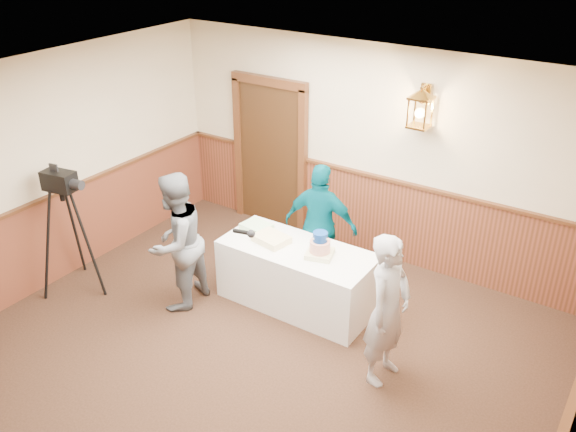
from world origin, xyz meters
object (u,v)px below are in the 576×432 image
at_px(assistant_p, 321,225).
at_px(tv_camera_rig, 70,238).
at_px(sheet_cake_green, 257,227).
at_px(sheet_cake_yellow, 271,239).
at_px(display_table, 297,276).
at_px(tiered_cake, 320,247).
at_px(baker, 388,310).
at_px(interviewer, 176,242).

height_order(assistant_p, tv_camera_rig, assistant_p).
bearing_deg(sheet_cake_green, sheet_cake_yellow, -24.24).
bearing_deg(display_table, tv_camera_rig, -153.58).
bearing_deg(tiered_cake, sheet_cake_green, 173.65).
height_order(sheet_cake_yellow, tv_camera_rig, tv_camera_rig).
relative_size(sheet_cake_yellow, tv_camera_rig, 0.25).
xyz_separation_m(sheet_cake_green, assistant_p, (0.62, 0.47, -0.01)).
xyz_separation_m(sheet_cake_yellow, sheet_cake_green, (-0.31, 0.14, -0.00)).
bearing_deg(sheet_cake_yellow, tv_camera_rig, -150.94).
bearing_deg(sheet_cake_green, baker, -18.47).
distance_m(tiered_cake, assistant_p, 0.66).
bearing_deg(tiered_cake, baker, -27.74).
relative_size(sheet_cake_yellow, interviewer, 0.23).
bearing_deg(interviewer, sheet_cake_yellow, 127.43).
height_order(display_table, sheet_cake_green, sheet_cake_green).
distance_m(tiered_cake, baker, 1.24).
height_order(interviewer, tv_camera_rig, interviewer).
distance_m(display_table, tv_camera_rig, 2.75).
relative_size(interviewer, assistant_p, 1.06).
height_order(display_table, sheet_cake_yellow, sheet_cake_yellow).
height_order(baker, assistant_p, baker).
xyz_separation_m(display_table, tv_camera_rig, (-2.45, -1.21, 0.32)).
distance_m(tiered_cake, tv_camera_rig, 3.00).
bearing_deg(sheet_cake_green, interviewer, -120.44).
bearing_deg(tiered_cake, assistant_p, 119.63).
height_order(sheet_cake_green, interviewer, interviewer).
bearing_deg(baker, display_table, 71.41).
bearing_deg(tv_camera_rig, sheet_cake_yellow, 19.35).
distance_m(display_table, assistant_p, 0.70).
distance_m(display_table, tiered_cake, 0.57).
bearing_deg(assistant_p, tv_camera_rig, 26.79).
xyz_separation_m(display_table, sheet_cake_yellow, (-0.33, -0.04, 0.42)).
bearing_deg(tv_camera_rig, display_table, 16.70).
bearing_deg(baker, assistant_p, 55.14).
xyz_separation_m(display_table, sheet_cake_green, (-0.65, 0.10, 0.41)).
xyz_separation_m(sheet_cake_green, baker, (2.04, -0.68, 0.01)).
distance_m(interviewer, assistant_p, 1.74).
relative_size(sheet_cake_yellow, sheet_cake_green, 1.16).
relative_size(display_table, interviewer, 1.09).
distance_m(interviewer, tv_camera_rig, 1.38).
height_order(tiered_cake, sheet_cake_yellow, tiered_cake).
distance_m(sheet_cake_yellow, sheet_cake_green, 0.35).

